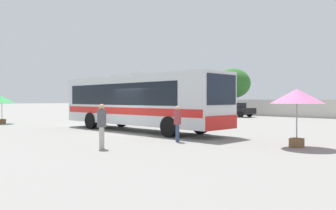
{
  "coord_description": "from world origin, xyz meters",
  "views": [
    {
      "loc": [
        15.31,
        -11.54,
        1.88
      ],
      "look_at": [
        -0.55,
        3.82,
        1.53
      ],
      "focal_mm": 36.43,
      "sensor_mm": 36.0,
      "label": 1
    }
  ],
  "objects": [
    {
      "name": "vendor_umbrella_near_gate_pink",
      "position": [
        9.23,
        1.4,
        1.96
      ],
      "size": [
        2.06,
        2.06,
        2.3
      ],
      "color": "gray",
      "rests_on": "ground_plane"
    },
    {
      "name": "roadside_tree_left",
      "position": [
        -18.61,
        26.97,
        3.98
      ],
      "size": [
        4.94,
        4.94,
        6.08
      ],
      "color": "brown",
      "rests_on": "ground_plane"
    },
    {
      "name": "ground_plane",
      "position": [
        0.0,
        10.0,
        0.0
      ],
      "size": [
        300.0,
        300.0,
        0.0
      ],
      "primitive_type": "plane",
      "color": "gray"
    },
    {
      "name": "parked_car_second_black",
      "position": [
        -6.38,
        19.52,
        0.81
      ],
      "size": [
        4.36,
        1.99,
        1.53
      ],
      "color": "black",
      "rests_on": "ground_plane"
    },
    {
      "name": "vendor_umbrella_secondary_green",
      "position": [
        -12.62,
        -2.45,
        1.82
      ],
      "size": [
        1.89,
        1.89,
        2.14
      ],
      "color": "gray",
      "rests_on": "ground_plane"
    },
    {
      "name": "parked_car_leftmost_grey",
      "position": [
        -12.44,
        20.19,
        0.81
      ],
      "size": [
        4.68,
        2.14,
        1.54
      ],
      "color": "slate",
      "rests_on": "ground_plane"
    },
    {
      "name": "coach_bus_silver_red",
      "position": [
        -0.7,
        1.42,
        1.87
      ],
      "size": [
        12.16,
        2.94,
        3.5
      ],
      "color": "silver",
      "rests_on": "ground_plane"
    },
    {
      "name": "passenger_waiting_on_apron",
      "position": [
        4.2,
        -4.32,
        0.97
      ],
      "size": [
        0.49,
        0.49,
        1.71
      ],
      "color": "#B7B2A8",
      "rests_on": "ground_plane"
    },
    {
      "name": "attendant_by_bus_door",
      "position": [
        4.72,
        -0.7,
        0.9
      ],
      "size": [
        0.45,
        0.45,
        1.6
      ],
      "color": "#33476B",
      "rests_on": "ground_plane"
    },
    {
      "name": "roadside_tree_midleft",
      "position": [
        -11.69,
        26.86,
        4.07
      ],
      "size": [
        4.7,
        4.7,
        6.07
      ],
      "color": "brown",
      "rests_on": "ground_plane"
    },
    {
      "name": "perimeter_wall",
      "position": [
        0.0,
        23.51,
        0.94
      ],
      "size": [
        80.0,
        0.3,
        1.87
      ],
      "primitive_type": "cube",
      "color": "beige",
      "rests_on": "ground_plane"
    }
  ]
}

